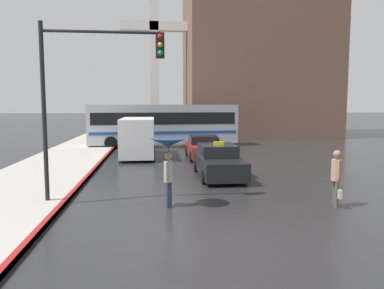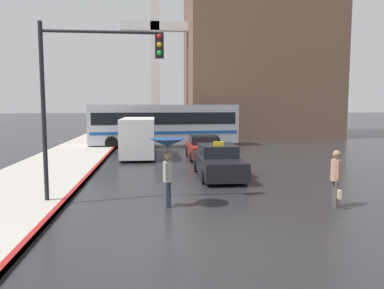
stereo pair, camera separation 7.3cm
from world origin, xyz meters
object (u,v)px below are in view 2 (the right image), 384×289
object	(u,v)px
ambulance_van	(138,136)
pedestrian_man	(336,174)
sedan_red	(203,148)
city_bus	(164,123)
pedestrian_with_umbrella	(168,151)
taxi	(218,162)
traffic_light	(91,79)
monument_cross	(155,50)

from	to	relation	value
ambulance_van	pedestrian_man	size ratio (longest dim) A/B	2.84
sedan_red	pedestrian_man	size ratio (longest dim) A/B	2.45
sedan_red	city_bus	size ratio (longest dim) A/B	0.38
pedestrian_with_umbrella	city_bus	bearing A→B (deg)	21.53
taxi	ambulance_van	size ratio (longest dim) A/B	0.90
traffic_light	monument_cross	distance (m)	27.05
city_bus	monument_cross	world-z (taller)	monument_cross
taxi	ambulance_van	bearing A→B (deg)	-60.51
monument_cross	pedestrian_man	bearing A→B (deg)	-78.61
taxi	pedestrian_with_umbrella	xyz separation A→B (m)	(-2.49, -4.92, 1.14)
ambulance_van	monument_cross	world-z (taller)	monument_cross
ambulance_van	city_bus	bearing A→B (deg)	-105.35
pedestrian_man	traffic_light	size ratio (longest dim) A/B	0.31
city_bus	pedestrian_with_umbrella	xyz separation A→B (m)	(-0.35, -18.11, -0.02)
city_bus	traffic_light	size ratio (longest dim) A/B	2.02
sedan_red	city_bus	distance (m)	7.46
city_bus	pedestrian_man	size ratio (longest dim) A/B	6.46
taxi	pedestrian_with_umbrella	size ratio (longest dim) A/B	2.12
taxi	monument_cross	distance (m)	23.88
city_bus	monument_cross	size ratio (longest dim) A/B	0.77
city_bus	pedestrian_man	bearing A→B (deg)	-170.69
city_bus	pedestrian_with_umbrella	size ratio (longest dim) A/B	5.37
sedan_red	monument_cross	distance (m)	18.28
taxi	pedestrian_man	world-z (taller)	pedestrian_man
taxi	monument_cross	world-z (taller)	monument_cross
sedan_red	monument_cross	size ratio (longest dim) A/B	0.29
taxi	traffic_light	world-z (taller)	traffic_light
pedestrian_with_umbrella	traffic_light	bearing A→B (deg)	97.65
traffic_light	ambulance_van	bearing A→B (deg)	84.78
sedan_red	pedestrian_man	distance (m)	11.99
ambulance_van	monument_cross	size ratio (longest dim) A/B	0.34
taxi	city_bus	xyz separation A→B (m)	(-2.13, 13.19, 1.16)
city_bus	pedestrian_with_umbrella	bearing A→B (deg)	173.17
pedestrian_with_umbrella	pedestrian_man	world-z (taller)	pedestrian_with_umbrella
city_bus	taxi	bearing A→B (deg)	-176.53
ambulance_van	pedestrian_with_umbrella	bearing A→B (deg)	97.09
pedestrian_with_umbrella	sedan_red	bearing A→B (deg)	9.45
traffic_light	monument_cross	bearing A→B (deg)	85.25
pedestrian_with_umbrella	monument_cross	distance (m)	28.09
sedan_red	pedestrian_man	bearing A→B (deg)	103.32
ambulance_van	taxi	bearing A→B (deg)	119.77
pedestrian_with_umbrella	pedestrian_man	size ratio (longest dim) A/B	1.20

